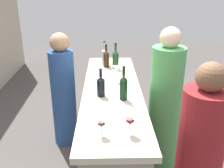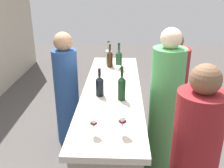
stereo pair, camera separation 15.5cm
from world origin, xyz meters
name	(u,v)px [view 1 (the left image)]	position (x,y,z in m)	size (l,w,h in m)	color
ground_plane	(112,166)	(0.00, 0.00, 0.00)	(12.00, 12.00, 0.00)	#4C4744
bar_counter	(112,129)	(0.00, 0.00, 0.49)	(2.22, 0.58, 0.98)	gray
wine_bottle_leftmost_dark_green	(124,87)	(-0.26, -0.10, 1.10)	(0.07, 0.07, 0.32)	black
wine_bottle_second_left_near_black	(101,86)	(-0.18, 0.11, 1.08)	(0.08, 0.08, 0.27)	black
wine_bottle_center_olive_green	(116,59)	(0.64, -0.06, 1.10)	(0.08, 0.08, 0.32)	#193D1E
wine_bottle_second_right_amber_brown	(106,58)	(0.71, 0.06, 1.09)	(0.07, 0.07, 0.29)	#331E0F
wine_bottle_rightmost_clear_pale	(105,56)	(0.80, 0.08, 1.10)	(0.08, 0.08, 0.31)	#B7C6B2
wine_glass_near_left	(130,121)	(-0.84, -0.11, 1.09)	(0.07, 0.07, 0.16)	white
wine_glass_near_center	(116,70)	(0.20, -0.05, 1.10)	(0.07, 0.07, 0.17)	white
wine_glass_near_right	(101,124)	(-0.85, 0.09, 1.07)	(0.06, 0.06, 0.14)	white
person_left_guest	(164,109)	(-0.03, -0.55, 0.75)	(0.42, 0.42, 1.61)	#4CA559
person_center_guest	(167,93)	(0.61, -0.72, 0.66)	(0.47, 0.47, 1.44)	maroon
person_right_guest	(198,162)	(-0.80, -0.65, 0.69)	(0.46, 0.46, 1.51)	maroon
person_server_behind	(63,94)	(0.53, 0.60, 0.69)	(0.36, 0.36, 1.45)	#284C8C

